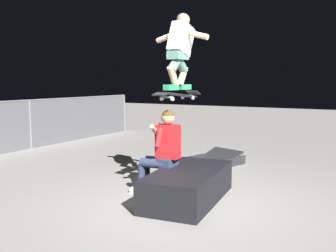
{
  "coord_description": "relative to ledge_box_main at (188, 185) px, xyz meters",
  "views": [
    {
      "loc": [
        -4.6,
        -2.42,
        1.7
      ],
      "look_at": [
        0.26,
        0.33,
        1.04
      ],
      "focal_mm": 40.87,
      "sensor_mm": 36.0,
      "label": 1
    }
  ],
  "objects": [
    {
      "name": "ground_plane",
      "position": [
        -0.17,
        0.05,
        -0.22
      ],
      "size": [
        40.0,
        40.0,
        0.0
      ],
      "primitive_type": "plane",
      "color": "gray"
    },
    {
      "name": "ledge_box_main",
      "position": [
        0.0,
        0.0,
        0.0
      ],
      "size": [
        1.85,
        1.04,
        0.44
      ],
      "primitive_type": "cube",
      "rotation": [
        0.0,
        0.0,
        0.12
      ],
      "color": "black",
      "rests_on": "ground"
    },
    {
      "name": "person_sitting_on_ledge",
      "position": [
        0.07,
        0.48,
        0.48
      ],
      "size": [
        0.6,
        0.77,
        1.28
      ],
      "color": "#2D3856",
      "rests_on": "ground"
    },
    {
      "name": "skateboard",
      "position": [
        0.21,
        0.29,
        1.28
      ],
      "size": [
        1.03,
        0.28,
        0.13
      ],
      "color": "black"
    },
    {
      "name": "skater_airborne",
      "position": [
        0.26,
        0.28,
        1.96
      ],
      "size": [
        0.63,
        0.89,
        1.12
      ],
      "color": "#2D9E66"
    },
    {
      "name": "kicker_ramp",
      "position": [
        2.38,
        0.58,
        -0.16
      ],
      "size": [
        1.15,
        1.04,
        0.36
      ],
      "color": "#28282D",
      "rests_on": "ground"
    }
  ]
}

